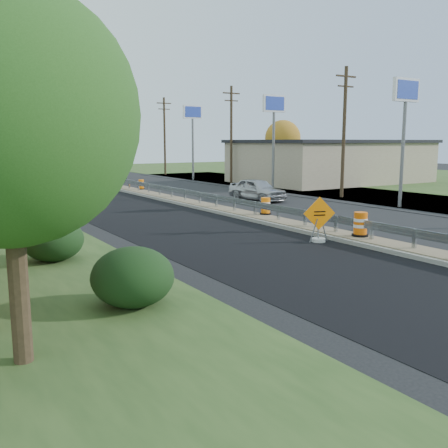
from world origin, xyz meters
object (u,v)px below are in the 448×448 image
barrel_median_far (141,185)px  car_dark_far (111,174)px  car_silver (257,189)px  barrel_median_near (360,225)px  barrel_shoulder_mid (256,185)px  barrel_shoulder_near (261,190)px  caution_sign (319,231)px  barrel_median_mid (266,206)px

barrel_median_far → car_dark_far: size_ratio=0.16×
car_silver → barrel_median_near: bearing=-116.4°
barrel_shoulder_mid → car_dark_far: (-6.47, 17.23, 0.29)m
car_silver → car_dark_far: size_ratio=0.92×
barrel_median_near → barrel_shoulder_near: 18.03m
barrel_median_near → car_silver: 14.98m
car_silver → car_dark_far: car_silver is taller
barrel_shoulder_near → car_dark_far: bearing=102.3°
car_silver → car_dark_far: bearing=88.9°
barrel_median_near → barrel_median_far: (0.47, 24.01, -0.10)m
caution_sign → barrel_shoulder_mid: size_ratio=2.07×
barrel_median_mid → barrel_shoulder_near: bearing=54.8°
barrel_median_mid → barrel_shoulder_mid: barrel_median_mid is taller
car_dark_far → barrel_median_mid: bearing=86.7°
barrel_median_far → barrel_shoulder_mid: barrel_median_far is taller
barrel_median_far → car_silver: (4.53, -9.90, 0.17)m
barrel_shoulder_mid → barrel_median_far: bearing=154.8°
barrel_shoulder_near → car_silver: size_ratio=0.21×
barrel_shoulder_mid → car_silver: size_ratio=0.20×
caution_sign → barrel_shoulder_mid: 21.86m
caution_sign → barrel_median_far: (1.99, 23.17, 0.14)m
barrel_median_near → barrel_shoulder_near: (7.14, 16.56, -0.26)m
caution_sign → barrel_median_near: size_ratio=1.88×
barrel_median_far → barrel_shoulder_mid: size_ratio=0.88×
barrel_median_near → car_silver: size_ratio=0.22×
barrel_shoulder_mid → car_silver: (-4.12, -5.82, 0.35)m
caution_sign → barrel_shoulder_near: size_ratio=1.98×
barrel_median_mid → car_silver: (4.53, 7.00, 0.12)m
barrel_shoulder_mid → barrel_shoulder_near: bearing=-120.4°
barrel_shoulder_near → barrel_shoulder_mid: barrel_shoulder_near is taller
barrel_median_near → car_dark_far: car_dark_far is taller
barrel_median_far → barrel_shoulder_near: (6.67, -7.46, -0.16)m
barrel_median_far → car_silver: bearing=-65.4°
car_dark_far → barrel_shoulder_near: bearing=103.1°
caution_sign → barrel_shoulder_near: caution_sign is taller
barrel_median_mid → barrel_shoulder_near: size_ratio=0.95×
barrel_median_near → car_dark_far: (2.65, 37.17, 0.02)m
barrel_shoulder_near → barrel_median_near: bearing=-113.3°
barrel_median_mid → barrel_median_far: 16.90m
barrel_shoulder_mid → caution_sign: bearing=-119.1°
barrel_median_near → barrel_median_mid: size_ratio=1.11×
barrel_median_near → caution_sign: bearing=151.0°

